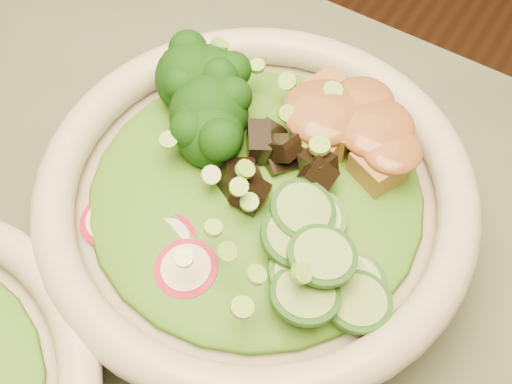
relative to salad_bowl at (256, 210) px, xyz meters
The scene contains 9 objects.
salad_bowl is the anchor object (origin of this frame).
lettuce_bed 0.02m from the salad_bowl, ahead, with size 0.19×0.19×0.02m, color #286916.
broccoli_florets 0.07m from the salad_bowl, 158.40° to the left, with size 0.08×0.07×0.04m, color black, non-canonical shape.
radish_slices 0.07m from the salad_bowl, 111.16° to the right, with size 0.10×0.04×0.02m, color #AC0D33, non-canonical shape.
cucumber_slices 0.07m from the salad_bowl, 24.86° to the right, with size 0.07×0.07×0.03m, color #88AF61, non-canonical shape.
mushroom_heap 0.03m from the salad_bowl, 66.29° to the left, with size 0.07×0.07×0.04m, color black, non-canonical shape.
tofu_cubes 0.07m from the salad_bowl, 64.80° to the left, with size 0.09×0.06×0.03m, color olive, non-canonical shape.
peanut_sauce 0.07m from the salad_bowl, 64.80° to the left, with size 0.07×0.05×0.02m, color brown.
scallion_garnish 0.04m from the salad_bowl, ahead, with size 0.18×0.18×0.02m, color #7ABB42, non-canonical shape.
Camera 1 is at (-0.04, -0.01, 1.15)m, focal length 50.00 mm.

